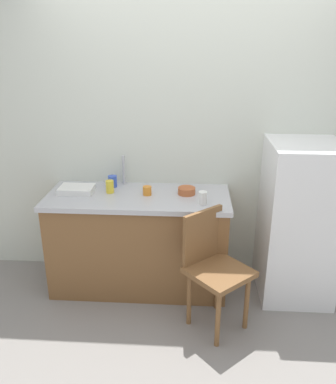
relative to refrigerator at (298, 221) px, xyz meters
The scene contains 13 objects.
ground_plane 1.28m from the refrigerator, 144.54° to the right, with size 8.00×8.00×0.00m, color gray.
back_wall 1.18m from the refrigerator, 158.01° to the left, with size 4.80×0.10×2.64m, color silver.
cabinet_base 1.33m from the refrigerator, behind, with size 1.46×0.60×0.81m, color brown.
countertop 1.32m from the refrigerator, behind, with size 1.50×0.64×0.04m, color #B7B7BC.
faucet 1.53m from the refrigerator, 169.88° to the left, with size 0.02×0.02×0.26m, color #B7B7BC.
refrigerator is the anchor object (origin of this frame).
chair 0.86m from the refrigerator, 146.33° to the right, with size 0.57×0.57×0.89m.
dish_tray 1.84m from the refrigerator, behind, with size 0.28×0.20×0.05m, color white.
terracotta_bowl 0.94m from the refrigerator, behind, with size 0.14×0.14×0.06m, color #B25B33.
cup_yellow 1.57m from the refrigerator, behind, with size 0.07×0.07×0.10m, color yellow.
cup_white 0.84m from the refrigerator, 169.19° to the right, with size 0.07×0.07×0.10m, color white.
cup_orange 1.26m from the refrigerator, behind, with size 0.07×0.07×0.07m, color orange.
cup_blue 1.58m from the refrigerator, behind, with size 0.07×0.07×0.10m, color blue.
Camera 1 is at (0.03, -2.34, 2.03)m, focal length 37.02 mm.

